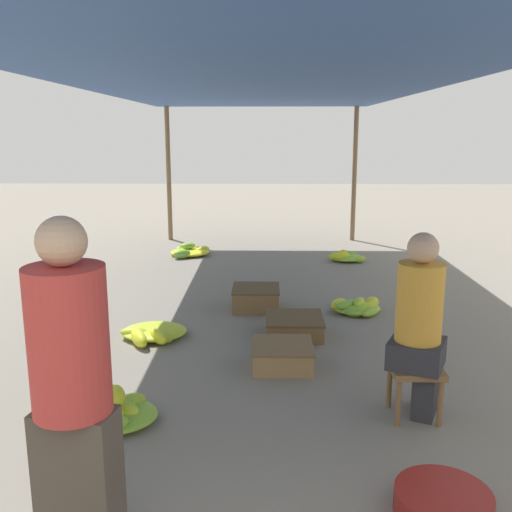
{
  "coord_description": "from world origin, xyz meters",
  "views": [
    {
      "loc": [
        0.09,
        -1.35,
        1.88
      ],
      "look_at": [
        0.0,
        3.57,
        0.81
      ],
      "focal_mm": 40.0,
      "sensor_mm": 36.0,
      "label": 1
    }
  ],
  "objects_px": {
    "vendor_seated": "(420,325)",
    "banana_pile_left_2": "(67,385)",
    "banana_pile_left_0": "(151,333)",
    "banana_pile_right_1": "(347,257)",
    "crate_mid": "(256,298)",
    "banana_pile_right_0": "(357,307)",
    "banana_pile_left_1": "(115,413)",
    "crate_far": "(294,326)",
    "crate_near": "(282,355)",
    "basin_black": "(443,504)",
    "banana_pile_left_3": "(189,252)",
    "stool": "(415,375)",
    "vendor_foreground": "(73,392)"
  },
  "relations": [
    {
      "from": "stool",
      "to": "banana_pile_right_1",
      "type": "distance_m",
      "value": 4.78
    },
    {
      "from": "vendor_seated",
      "to": "basin_black",
      "type": "xyz_separation_m",
      "value": [
        -0.12,
        -1.04,
        -0.58
      ]
    },
    {
      "from": "vendor_foreground",
      "to": "banana_pile_left_1",
      "type": "distance_m",
      "value": 1.43
    },
    {
      "from": "banana_pile_left_1",
      "to": "crate_far",
      "type": "xyz_separation_m",
      "value": [
        1.26,
        1.71,
        0.01
      ]
    },
    {
      "from": "banana_pile_left_2",
      "to": "crate_mid",
      "type": "height_order",
      "value": "crate_mid"
    },
    {
      "from": "basin_black",
      "to": "crate_near",
      "type": "xyz_separation_m",
      "value": [
        -0.75,
        1.85,
        0.03
      ]
    },
    {
      "from": "banana_pile_left_0",
      "to": "banana_pile_right_1",
      "type": "height_order",
      "value": "banana_pile_right_1"
    },
    {
      "from": "stool",
      "to": "banana_pile_left_1",
      "type": "relative_size",
      "value": 0.64
    },
    {
      "from": "vendor_foreground",
      "to": "banana_pile_right_0",
      "type": "height_order",
      "value": "vendor_foreground"
    },
    {
      "from": "basin_black",
      "to": "crate_far",
      "type": "bearing_deg",
      "value": 103.41
    },
    {
      "from": "crate_mid",
      "to": "crate_far",
      "type": "height_order",
      "value": "crate_mid"
    },
    {
      "from": "banana_pile_left_2",
      "to": "banana_pile_left_3",
      "type": "bearing_deg",
      "value": 86.9
    },
    {
      "from": "banana_pile_left_1",
      "to": "crate_far",
      "type": "bearing_deg",
      "value": 53.56
    },
    {
      "from": "vendor_seated",
      "to": "banana_pile_left_2",
      "type": "distance_m",
      "value": 2.56
    },
    {
      "from": "crate_far",
      "to": "banana_pile_left_2",
      "type": "bearing_deg",
      "value": -143.88
    },
    {
      "from": "vendor_seated",
      "to": "crate_mid",
      "type": "distance_m",
      "value": 2.68
    },
    {
      "from": "banana_pile_left_1",
      "to": "crate_far",
      "type": "height_order",
      "value": "banana_pile_left_1"
    },
    {
      "from": "vendor_seated",
      "to": "crate_near",
      "type": "relative_size",
      "value": 2.55
    },
    {
      "from": "banana_pile_left_3",
      "to": "crate_near",
      "type": "distance_m",
      "value": 4.5
    },
    {
      "from": "banana_pile_left_0",
      "to": "banana_pile_right_1",
      "type": "bearing_deg",
      "value": 55.71
    },
    {
      "from": "banana_pile_left_0",
      "to": "crate_mid",
      "type": "xyz_separation_m",
      "value": [
        0.96,
        0.95,
        0.06
      ]
    },
    {
      "from": "banana_pile_right_0",
      "to": "crate_near",
      "type": "distance_m",
      "value": 1.65
    },
    {
      "from": "vendor_seated",
      "to": "crate_near",
      "type": "xyz_separation_m",
      "value": [
        -0.88,
        0.81,
        -0.55
      ]
    },
    {
      "from": "crate_near",
      "to": "crate_mid",
      "type": "relative_size",
      "value": 0.98
    },
    {
      "from": "banana_pile_left_2",
      "to": "banana_pile_right_1",
      "type": "height_order",
      "value": "banana_pile_right_1"
    },
    {
      "from": "banana_pile_left_1",
      "to": "banana_pile_left_2",
      "type": "height_order",
      "value": "banana_pile_left_1"
    },
    {
      "from": "vendor_foreground",
      "to": "banana_pile_right_0",
      "type": "distance_m",
      "value": 4.09
    },
    {
      "from": "banana_pile_right_0",
      "to": "basin_black",
      "type": "bearing_deg",
      "value": -91.42
    },
    {
      "from": "banana_pile_left_0",
      "to": "banana_pile_right_1",
      "type": "relative_size",
      "value": 1.15
    },
    {
      "from": "vendor_seated",
      "to": "basin_black",
      "type": "bearing_deg",
      "value": -96.85
    },
    {
      "from": "basin_black",
      "to": "banana_pile_right_0",
      "type": "bearing_deg",
      "value": 88.58
    },
    {
      "from": "banana_pile_left_2",
      "to": "crate_far",
      "type": "xyz_separation_m",
      "value": [
        1.73,
        1.26,
        0.03
      ]
    },
    {
      "from": "vendor_foreground",
      "to": "banana_pile_right_0",
      "type": "bearing_deg",
      "value": 63.65
    },
    {
      "from": "basin_black",
      "to": "crate_far",
      "type": "distance_m",
      "value": 2.67
    },
    {
      "from": "banana_pile_right_1",
      "to": "crate_far",
      "type": "bearing_deg",
      "value": -106.3
    },
    {
      "from": "basin_black",
      "to": "banana_pile_right_1",
      "type": "distance_m",
      "value": 5.81
    },
    {
      "from": "vendor_seated",
      "to": "basin_black",
      "type": "relative_size",
      "value": 2.62
    },
    {
      "from": "crate_near",
      "to": "banana_pile_left_2",
      "type": "bearing_deg",
      "value": -162.07
    },
    {
      "from": "crate_near",
      "to": "crate_mid",
      "type": "xyz_separation_m",
      "value": [
        -0.25,
        1.57,
        0.02
      ]
    },
    {
      "from": "crate_mid",
      "to": "banana_pile_right_0",
      "type": "bearing_deg",
      "value": -7.38
    },
    {
      "from": "stool",
      "to": "basin_black",
      "type": "bearing_deg",
      "value": -96.03
    },
    {
      "from": "banana_pile_left_3",
      "to": "banana_pile_right_1",
      "type": "xyz_separation_m",
      "value": [
        2.41,
        -0.34,
        -0.0
      ]
    },
    {
      "from": "banana_pile_left_3",
      "to": "crate_near",
      "type": "bearing_deg",
      "value": -72.74
    },
    {
      "from": "basin_black",
      "to": "banana_pile_left_3",
      "type": "distance_m",
      "value": 6.49
    },
    {
      "from": "banana_pile_right_0",
      "to": "crate_far",
      "type": "xyz_separation_m",
      "value": [
        -0.7,
        -0.68,
        0.02
      ]
    },
    {
      "from": "basin_black",
      "to": "banana_pile_right_0",
      "type": "distance_m",
      "value": 3.27
    },
    {
      "from": "banana_pile_left_2",
      "to": "banana_pile_left_3",
      "type": "relative_size",
      "value": 0.68
    },
    {
      "from": "banana_pile_left_2",
      "to": "crate_far",
      "type": "relative_size",
      "value": 0.89
    },
    {
      "from": "stool",
      "to": "basin_black",
      "type": "xyz_separation_m",
      "value": [
        -0.11,
        -1.03,
        -0.23
      ]
    },
    {
      "from": "crate_far",
      "to": "banana_pile_left_3",
      "type": "bearing_deg",
      "value": 112.48
    }
  ]
}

